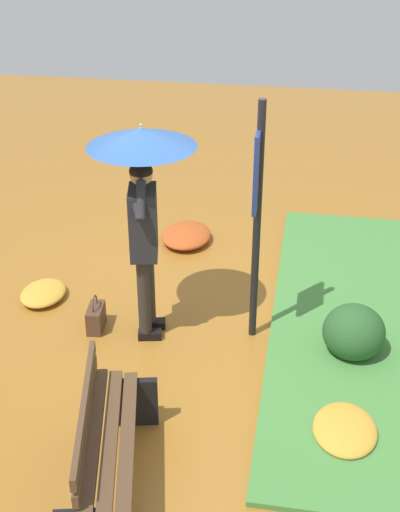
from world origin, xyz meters
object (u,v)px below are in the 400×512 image
person_with_umbrella (143,180)px  handbag (96,317)px  info_sign_post (257,196)px  park_bench (105,442)px

person_with_umbrella → handbag: bearing=101.3°
info_sign_post → handbag: 2.00m
info_sign_post → park_bench: 2.43m
handbag → info_sign_post: bearing=-83.7°
info_sign_post → park_bench: info_sign_post is taller
person_with_umbrella → handbag: person_with_umbrella is taller
person_with_umbrella → park_bench: 2.29m
handbag → person_with_umbrella: bearing=-78.7°
person_with_umbrella → handbag: 1.51m
info_sign_post → park_bench: size_ratio=1.62×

